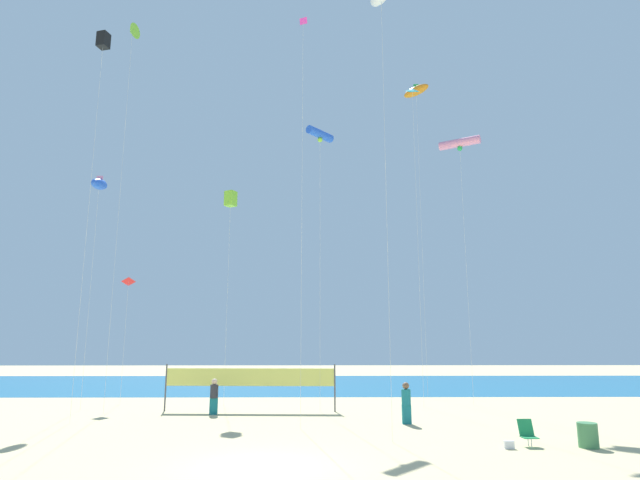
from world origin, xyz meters
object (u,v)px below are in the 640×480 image
(beachgoer_teal_shirt, at_px, (406,402))
(kite_blue_tube, at_px, (320,135))
(kite_lime_box, at_px, (231,199))
(kite_orange_inflatable, at_px, (416,91))
(beachgoer_charcoal_shirt, at_px, (214,395))
(trash_barrel, at_px, (588,435))
(kite_cyan_diamond, at_px, (413,94))
(volleyball_net, at_px, (250,379))
(kite_red_diamond, at_px, (129,282))
(kite_pink_tube, at_px, (460,143))
(kite_magenta_diamond, at_px, (303,52))
(kite_blue_inflatable, at_px, (99,184))
(beach_handbag, at_px, (509,445))
(kite_lime_delta, at_px, (132,33))
(kite_black_box, at_px, (103,42))
(folding_beach_chair, at_px, (527,432))

(beachgoer_teal_shirt, bearing_deg, kite_blue_tube, 54.05)
(kite_lime_box, relative_size, kite_orange_inflatable, 0.57)
(beachgoer_charcoal_shirt, xyz_separation_m, trash_barrel, (14.57, -8.17, -0.52))
(kite_cyan_diamond, bearing_deg, volleyball_net, -170.39)
(volleyball_net, bearing_deg, kite_red_diamond, 158.00)
(kite_pink_tube, bearing_deg, kite_magenta_diamond, -141.18)
(beachgoer_charcoal_shirt, relative_size, kite_blue_inflatable, 0.13)
(beachgoer_teal_shirt, xyz_separation_m, kite_lime_box, (-9.32, 6.96, 11.26))
(trash_barrel, relative_size, beach_handbag, 2.50)
(kite_magenta_diamond, bearing_deg, kite_orange_inflatable, 56.72)
(kite_magenta_diamond, height_order, kite_lime_delta, kite_lime_delta)
(volleyball_net, height_order, kite_pink_tube, kite_pink_tube)
(kite_black_box, xyz_separation_m, kite_red_diamond, (-0.38, 7.06, -11.60))
(kite_pink_tube, xyz_separation_m, kite_lime_delta, (-19.66, -3.45, 5.30))
(folding_beach_chair, distance_m, volleyball_net, 14.21)
(folding_beach_chair, height_order, kite_cyan_diamond, kite_cyan_diamond)
(kite_red_diamond, bearing_deg, kite_lime_delta, -80.14)
(beachgoer_charcoal_shirt, bearing_deg, volleyball_net, -99.52)
(kite_blue_tube, bearing_deg, kite_pink_tube, 16.45)
(beachgoer_teal_shirt, bearing_deg, kite_pink_tube, -26.89)
(beachgoer_charcoal_shirt, xyz_separation_m, kite_blue_inflatable, (-7.35, 1.63, 11.52))
(trash_barrel, bearing_deg, kite_blue_inflatable, 155.93)
(beachgoer_teal_shirt, relative_size, kite_lime_box, 0.14)
(beachgoer_charcoal_shirt, relative_size, kite_magenta_diamond, 0.09)
(beachgoer_teal_shirt, xyz_separation_m, folding_beach_chair, (3.42, -4.84, -0.49))
(beachgoer_charcoal_shirt, relative_size, beach_handbag, 5.27)
(beachgoer_charcoal_shirt, distance_m, kite_lime_delta, 20.89)
(volleyball_net, distance_m, kite_red_diamond, 10.13)
(kite_magenta_diamond, height_order, kite_pink_tube, kite_magenta_diamond)
(volleyball_net, relative_size, kite_lime_box, 0.71)
(trash_barrel, bearing_deg, kite_red_diamond, 149.05)
(beachgoer_teal_shirt, xyz_separation_m, kite_cyan_diamond, (1.98, 5.77, 17.72))
(folding_beach_chair, bearing_deg, trash_barrel, -2.61)
(beachgoer_teal_shirt, relative_size, folding_beach_chair, 2.02)
(kite_magenta_diamond, distance_m, kite_pink_tube, 12.54)
(trash_barrel, bearing_deg, kite_pink_tube, 92.10)
(folding_beach_chair, distance_m, kite_blue_tube, 18.65)
(beachgoer_charcoal_shirt, height_order, kite_black_box, kite_black_box)
(folding_beach_chair, height_order, trash_barrel, folding_beach_chair)
(kite_blue_inflatable, distance_m, kite_cyan_diamond, 19.54)
(beachgoer_charcoal_shirt, distance_m, beach_handbag, 14.41)
(trash_barrel, bearing_deg, volleyball_net, 144.27)
(volleyball_net, xyz_separation_m, beach_handbag, (10.09, -9.45, -1.51))
(kite_cyan_diamond, relative_size, kite_orange_inflatable, 0.87)
(volleyball_net, distance_m, kite_magenta_diamond, 16.82)
(kite_cyan_diamond, xyz_separation_m, kite_orange_inflatable, (1.35, 5.25, 2.90))
(kite_pink_tube, height_order, kite_cyan_diamond, kite_cyan_diamond)
(volleyball_net, bearing_deg, kite_lime_delta, -171.73)
(kite_pink_tube, distance_m, kite_orange_inflatable, 7.49)
(trash_barrel, relative_size, kite_red_diamond, 0.11)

